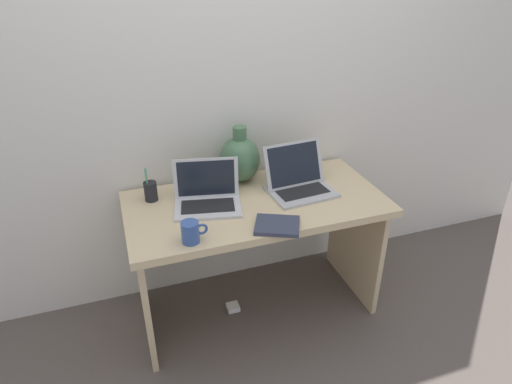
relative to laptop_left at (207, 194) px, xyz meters
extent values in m
plane|color=#564C47|center=(0.24, -0.05, -0.78)|extent=(6.00, 6.00, 0.00)
cube|color=silver|center=(0.24, 0.32, 0.42)|extent=(4.40, 0.04, 2.40)
cube|color=#D1B78C|center=(0.24, -0.05, -0.08)|extent=(1.33, 0.66, 0.04)
cube|color=#D1B78C|center=(-0.38, -0.05, -0.44)|extent=(0.03, 0.56, 0.68)
cube|color=#D1B78C|center=(0.87, -0.05, -0.44)|extent=(0.03, 0.56, 0.68)
cube|color=silver|center=(-0.01, -0.05, -0.05)|extent=(0.37, 0.29, 0.01)
cube|color=black|center=(-0.01, -0.05, -0.04)|extent=(0.28, 0.18, 0.00)
cube|color=silver|center=(0.01, 0.05, 0.06)|extent=(0.33, 0.09, 0.21)
cube|color=black|center=(0.01, 0.05, 0.06)|extent=(0.29, 0.08, 0.18)
cube|color=#B2B2B7|center=(0.50, -0.05, -0.05)|extent=(0.35, 0.29, 0.01)
cube|color=black|center=(0.50, -0.05, -0.04)|extent=(0.28, 0.18, 0.00)
cube|color=#B2B2B7|center=(0.49, 0.04, 0.07)|extent=(0.34, 0.12, 0.23)
cube|color=black|center=(0.49, 0.04, 0.07)|extent=(0.30, 0.11, 0.20)
ellipsoid|color=#47704C|center=(0.24, 0.20, 0.07)|extent=(0.22, 0.22, 0.25)
cylinder|color=#47704C|center=(0.24, 0.20, 0.22)|extent=(0.07, 0.07, 0.07)
cube|color=#33384C|center=(0.26, -0.32, -0.05)|extent=(0.26, 0.24, 0.02)
cylinder|color=#335199|center=(-0.15, -0.30, -0.01)|extent=(0.08, 0.08, 0.10)
torus|color=#335199|center=(-0.10, -0.30, 0.00)|extent=(0.06, 0.01, 0.06)
cylinder|color=black|center=(-0.26, 0.13, -0.01)|extent=(0.07, 0.07, 0.10)
cylinder|color=#4CA566|center=(-0.28, 0.13, 0.05)|extent=(0.01, 0.02, 0.15)
cylinder|color=#338CBF|center=(-0.28, 0.13, 0.04)|extent=(0.01, 0.03, 0.15)
cube|color=white|center=(0.11, -0.03, -0.76)|extent=(0.07, 0.07, 0.03)
camera|label=1|loc=(-0.40, -1.93, 1.08)|focal=31.22mm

